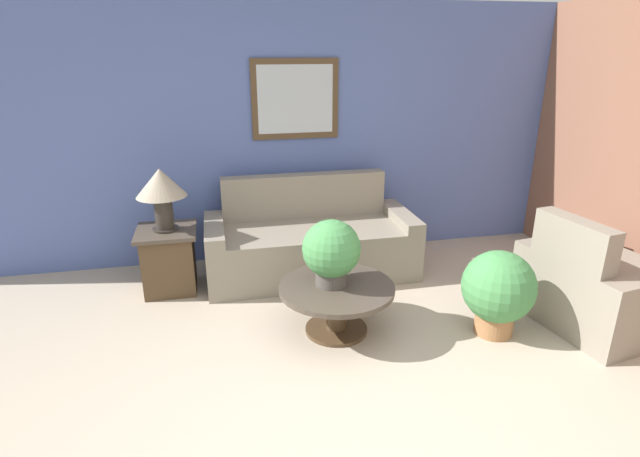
# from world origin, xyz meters

# --- Properties ---
(ground_plane) EXTENTS (20.00, 20.00, 0.00)m
(ground_plane) POSITION_xyz_m (0.00, 0.00, 0.00)
(ground_plane) COLOR tan
(wall_back) EXTENTS (7.89, 0.09, 2.60)m
(wall_back) POSITION_xyz_m (0.00, 2.95, 1.31)
(wall_back) COLOR #5166A8
(wall_back) RESTS_ON ground_plane
(couch_main) EXTENTS (2.04, 0.87, 0.94)m
(couch_main) POSITION_xyz_m (0.17, 2.39, 0.31)
(couch_main) COLOR gray
(couch_main) RESTS_ON ground_plane
(armchair) EXTENTS (1.11, 1.17, 0.94)m
(armchair) POSITION_xyz_m (2.29, 0.94, 0.31)
(armchair) COLOR gray
(armchair) RESTS_ON ground_plane
(coffee_table) EXTENTS (0.91, 0.91, 0.41)m
(coffee_table) POSITION_xyz_m (0.15, 1.24, 0.30)
(coffee_table) COLOR #4C3823
(coffee_table) RESTS_ON ground_plane
(side_table) EXTENTS (0.54, 0.54, 0.60)m
(side_table) POSITION_xyz_m (-1.19, 2.29, 0.31)
(side_table) COLOR #4C3823
(side_table) RESTS_ON ground_plane
(table_lamp) EXTENTS (0.44, 0.44, 0.57)m
(table_lamp) POSITION_xyz_m (-1.19, 2.29, 0.99)
(table_lamp) COLOR #2D2823
(table_lamp) RESTS_ON side_table
(potted_plant_on_table) EXTENTS (0.45, 0.45, 0.53)m
(potted_plant_on_table) POSITION_xyz_m (0.12, 1.28, 0.69)
(potted_plant_on_table) COLOR #4C4742
(potted_plant_on_table) RESTS_ON coffee_table
(potted_plant_floor) EXTENTS (0.57, 0.57, 0.69)m
(potted_plant_floor) POSITION_xyz_m (1.38, 0.95, 0.38)
(potted_plant_floor) COLOR #9E6B42
(potted_plant_floor) RESTS_ON ground_plane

